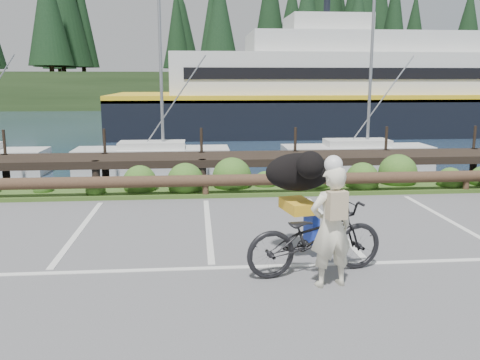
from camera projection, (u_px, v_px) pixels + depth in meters
name	position (u px, v px, depth m)	size (l,w,h in m)	color
ground	(211.00, 260.00, 8.60)	(72.00, 72.00, 0.00)	#575659
harbor_backdrop	(199.00, 97.00, 85.30)	(170.00, 160.00, 30.00)	#1B2C41
vegetation_strip	(205.00, 190.00, 13.76)	(34.00, 1.60, 0.10)	#3D5B21
log_rail	(206.00, 198.00, 13.09)	(32.00, 0.30, 0.60)	#443021
bicycle	(315.00, 237.00, 7.90)	(0.78, 2.24, 1.18)	black
cyclist	(331.00, 227.00, 7.35)	(0.66, 0.43, 1.80)	beige
dog	(298.00, 172.00, 8.40)	(1.10, 0.54, 0.64)	black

